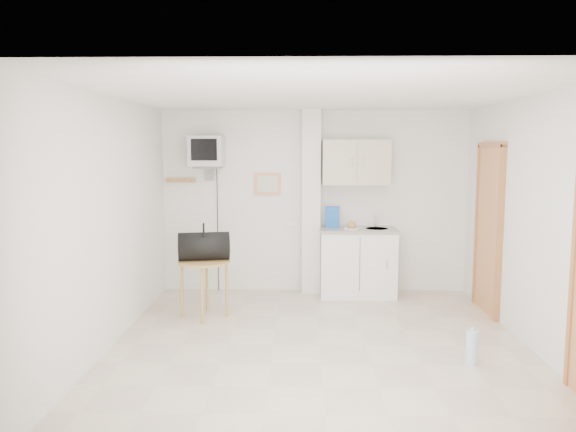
{
  "coord_description": "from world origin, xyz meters",
  "views": [
    {
      "loc": [
        -0.19,
        -5.49,
        1.98
      ],
      "look_at": [
        -0.33,
        0.6,
        1.25
      ],
      "focal_mm": 35.0,
      "sensor_mm": 36.0,
      "label": 1
    }
  ],
  "objects_px": {
    "crt_television": "(207,152)",
    "round_table": "(204,268)",
    "water_bottle": "(472,347)",
    "duffel_bag": "(204,246)"
  },
  "relations": [
    {
      "from": "round_table",
      "to": "water_bottle",
      "type": "relative_size",
      "value": 1.93
    },
    {
      "from": "crt_television",
      "to": "duffel_bag",
      "type": "distance_m",
      "value": 1.51
    },
    {
      "from": "crt_television",
      "to": "water_bottle",
      "type": "relative_size",
      "value": 6.09
    },
    {
      "from": "crt_television",
      "to": "water_bottle",
      "type": "xyz_separation_m",
      "value": [
        2.85,
        -2.48,
        -1.78
      ]
    },
    {
      "from": "round_table",
      "to": "water_bottle",
      "type": "bearing_deg",
      "value": -27.24
    },
    {
      "from": "water_bottle",
      "to": "crt_television",
      "type": "bearing_deg",
      "value": 138.94
    },
    {
      "from": "crt_television",
      "to": "duffel_bag",
      "type": "relative_size",
      "value": 3.34
    },
    {
      "from": "crt_television",
      "to": "water_bottle",
      "type": "height_order",
      "value": "crt_television"
    },
    {
      "from": "crt_television",
      "to": "round_table",
      "type": "xyz_separation_m",
      "value": [
        0.13,
        -1.08,
        -1.35
      ]
    },
    {
      "from": "water_bottle",
      "to": "duffel_bag",
      "type": "bearing_deg",
      "value": 152.06
    }
  ]
}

